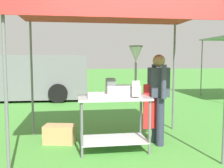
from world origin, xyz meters
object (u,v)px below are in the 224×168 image
object	(u,v)px
donut_fryer	(126,79)
donut_cart	(114,113)
supply_crate	(59,134)
donut_tray	(101,96)
vendor	(158,94)
menu_sign	(136,90)
stall_canopy	(113,16)
van_grey	(16,77)

from	to	relation	value
donut_fryer	donut_cart	bearing A→B (deg)	-161.54
donut_cart	donut_fryer	xyz separation A→B (m)	(0.21, 0.07, 0.55)
donut_fryer	supply_crate	world-z (taller)	donut_fryer
donut_tray	donut_fryer	bearing A→B (deg)	14.96
vendor	donut_cart	bearing A→B (deg)	-165.99
donut_tray	menu_sign	bearing A→B (deg)	-10.38
donut_fryer	stall_canopy	bearing A→B (deg)	172.77
donut_fryer	van_grey	world-z (taller)	donut_fryer
donut_tray	donut_fryer	world-z (taller)	donut_fryer
stall_canopy	donut_cart	distance (m)	1.60
stall_canopy	donut_fryer	bearing A→B (deg)	-7.23
stall_canopy	van_grey	bearing A→B (deg)	116.20
donut_fryer	van_grey	bearing A→B (deg)	117.75
menu_sign	vendor	distance (m)	0.62
vendor	supply_crate	size ratio (longest dim) A/B	2.69
menu_sign	donut_cart	bearing A→B (deg)	156.54
donut_cart	vendor	distance (m)	0.90
donut_cart	donut_tray	size ratio (longest dim) A/B	2.72
donut_tray	donut_fryer	distance (m)	0.52
vendor	supply_crate	bearing A→B (deg)	170.60
menu_sign	van_grey	xyz separation A→B (m)	(-3.23, 6.11, -0.15)
donut_cart	donut_tray	distance (m)	0.37
donut_tray	supply_crate	xyz separation A→B (m)	(-0.71, 0.54, -0.76)
donut_tray	van_grey	size ratio (longest dim) A/B	0.08
van_grey	vendor	bearing A→B (deg)	-57.15
vendor	van_grey	bearing A→B (deg)	122.85
vendor	stall_canopy	bearing A→B (deg)	-172.54
stall_canopy	donut_tray	xyz separation A→B (m)	(-0.22, -0.14, -1.31)
donut_cart	donut_fryer	bearing A→B (deg)	18.46
donut_cart	menu_sign	size ratio (longest dim) A/B	4.31
stall_canopy	supply_crate	xyz separation A→B (m)	(-0.93, 0.40, -2.07)
menu_sign	vendor	bearing A→B (deg)	35.77
supply_crate	donut_cart	bearing A→B (deg)	-28.28
donut_tray	supply_crate	bearing A→B (deg)	142.42
donut_fryer	supply_crate	bearing A→B (deg)	159.47
stall_canopy	donut_fryer	size ratio (longest dim) A/B	3.76
stall_canopy	supply_crate	size ratio (longest dim) A/B	5.30
donut_cart	van_grey	size ratio (longest dim) A/B	0.21
menu_sign	supply_crate	size ratio (longest dim) A/B	0.46
stall_canopy	vendor	distance (m)	1.58
donut_fryer	donut_tray	bearing A→B (deg)	-165.04
menu_sign	supply_crate	world-z (taller)	menu_sign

